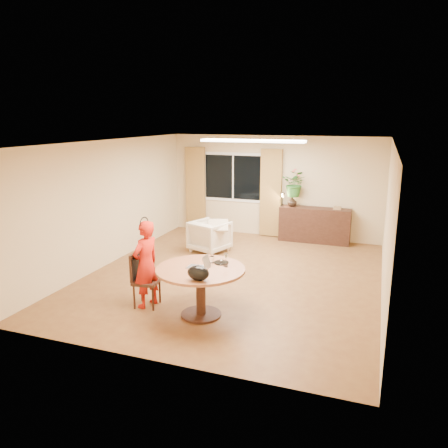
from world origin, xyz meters
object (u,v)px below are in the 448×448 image
at_px(child, 146,264).
at_px(armchair, 210,236).
at_px(dining_table, 201,278).
at_px(dining_chair, 147,280).
at_px(sideboard, 314,225).

bearing_deg(child, armchair, -161.91).
bearing_deg(dining_table, child, 177.68).
height_order(child, armchair, child).
relative_size(dining_table, child, 0.95).
xyz_separation_m(child, armchair, (-0.14, 3.18, -0.36)).
xyz_separation_m(dining_table, child, (-0.98, 0.04, 0.10)).
relative_size(dining_table, dining_chair, 1.52).
relative_size(dining_chair, armchair, 1.14).
distance_m(child, sideboard, 5.21).
xyz_separation_m(dining_table, armchair, (-1.12, 3.22, -0.26)).
relative_size(dining_chair, sideboard, 0.52).
bearing_deg(sideboard, armchair, -143.30).
xyz_separation_m(dining_table, dining_chair, (-0.98, 0.04, -0.17)).
relative_size(child, armchair, 1.82).
height_order(dining_table, sideboard, sideboard).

